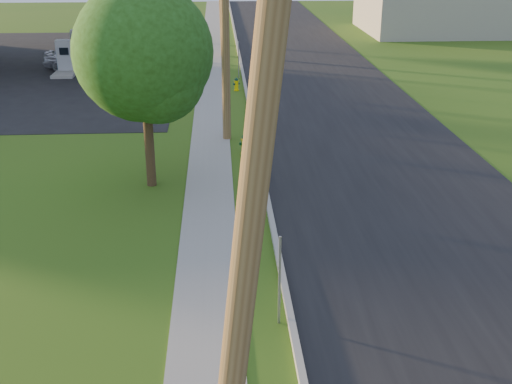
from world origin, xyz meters
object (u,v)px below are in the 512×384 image
fuel_pump_ne (66,61)px  utility_pole_near (250,217)px  utility_pole_mid (225,8)px  car_silver (80,57)px  tree_verge (147,58)px  hydrant_mid (245,144)px  fuel_pump_se (80,49)px  hydrant_far (236,84)px

fuel_pump_ne → utility_pole_near: bearing=-74.0°
utility_pole_mid → car_silver: utility_pole_mid is taller
utility_pole_near → tree_verge: 13.40m
utility_pole_mid → hydrant_mid: utility_pole_mid is taller
utility_pole_mid → fuel_pump_ne: (-8.90, 13.00, -4.23)m
fuel_pump_ne → fuel_pump_se: size_ratio=1.00×
hydrant_mid → utility_pole_mid: bearing=108.5°
utility_pole_near → car_silver: bearing=104.5°
hydrant_mid → hydrant_far: 10.02m
fuel_pump_se → fuel_pump_ne: bearing=-90.0°
utility_pole_near → hydrant_mid: 16.77m
utility_pole_mid → car_silver: 16.89m
utility_pole_mid → fuel_pump_se: utility_pole_mid is taller
utility_pole_near → fuel_pump_ne: (-8.90, 31.00, -4.08)m
utility_pole_mid → hydrant_far: (0.62, 8.18, -4.62)m
utility_pole_near → car_silver: size_ratio=2.28×
utility_pole_mid → hydrant_far: utility_pole_mid is taller
fuel_pump_se → hydrant_far: (9.52, -8.82, -0.39)m
utility_pole_mid → hydrant_mid: size_ratio=13.02×
utility_pole_mid → fuel_pump_se: 19.65m
fuel_pump_se → hydrant_far: size_ratio=4.75×
utility_pole_near → hydrant_mid: bearing=87.8°
utility_pole_near → hydrant_far: 26.57m
tree_verge → car_silver: tree_verge is taller
fuel_pump_se → utility_pole_near: bearing=-75.7°
utility_pole_near → hydrant_far: size_ratio=14.08×
tree_verge → hydrant_far: 13.88m
utility_pole_mid → tree_verge: 5.47m
tree_verge → utility_pole_mid: bearing=63.7°
fuel_pump_ne → hydrant_mid: size_ratio=4.25×
tree_verge → hydrant_mid: bearing=44.9°
utility_pole_near → fuel_pump_se: size_ratio=2.96×
tree_verge → hydrant_mid: size_ratio=8.40×
fuel_pump_ne → tree_verge: 19.28m
fuel_pump_ne → tree_verge: (6.50, -17.84, 3.34)m
utility_pole_near → fuel_pump_ne: bearing=106.0°
fuel_pump_ne → tree_verge: size_ratio=0.51×
fuel_pump_se → hydrant_far: bearing=-42.8°
tree_verge → fuel_pump_ne: bearing=110.0°
fuel_pump_ne → car_silver: 1.23m
fuel_pump_ne → fuel_pump_se: same height
car_silver → fuel_pump_se: bearing=22.8°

